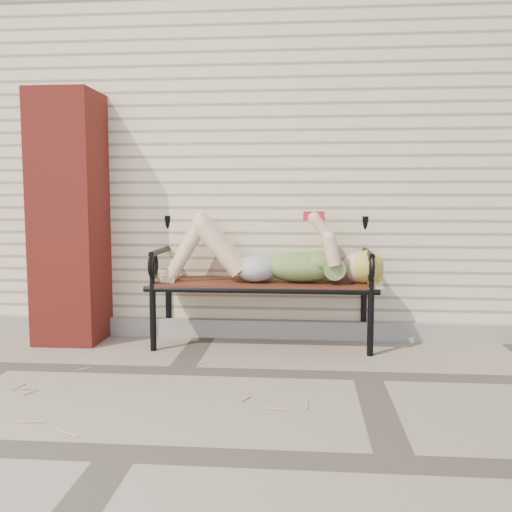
{
  "coord_description": "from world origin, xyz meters",
  "views": [
    {
      "loc": [
        -0.41,
        -3.69,
        1.16
      ],
      "look_at": [
        -0.79,
        0.65,
        0.72
      ],
      "focal_mm": 40.0,
      "sensor_mm": 36.0,
      "label": 1
    }
  ],
  "objects": [
    {
      "name": "foundation_strip",
      "position": [
        0.0,
        0.97,
        0.07
      ],
      "size": [
        8.0,
        0.1,
        0.15
      ],
      "primitive_type": "cube",
      "color": "gray",
      "rests_on": "ground"
    },
    {
      "name": "house_wall",
      "position": [
        0.0,
        3.0,
        1.5
      ],
      "size": [
        8.0,
        4.0,
        3.0
      ],
      "primitive_type": "cube",
      "color": "beige",
      "rests_on": "ground"
    },
    {
      "name": "garden_bench",
      "position": [
        -0.74,
        0.86,
        0.67
      ],
      "size": [
        1.86,
        0.74,
        1.2
      ],
      "color": "black",
      "rests_on": "ground"
    },
    {
      "name": "ground",
      "position": [
        0.0,
        0.0,
        0.0
      ],
      "size": [
        80.0,
        80.0,
        0.0
      ],
      "primitive_type": "plane",
      "color": "gray",
      "rests_on": "ground"
    },
    {
      "name": "straw_scatter",
      "position": [
        -2.14,
        -0.37,
        0.01
      ],
      "size": [
        2.29,
        1.7,
        0.01
      ],
      "color": "tan",
      "rests_on": "ground"
    },
    {
      "name": "house_roof",
      "position": [
        0.0,
        3.0,
        3.15
      ],
      "size": [
        8.3,
        4.3,
        0.3
      ],
      "primitive_type": "cube",
      "color": "#473733",
      "rests_on": "house_wall"
    },
    {
      "name": "brick_pillar",
      "position": [
        -2.3,
        0.75,
        1.0
      ],
      "size": [
        0.5,
        0.5,
        2.0
      ],
      "primitive_type": "cube",
      "color": "maroon",
      "rests_on": "ground"
    },
    {
      "name": "reading_woman",
      "position": [
        -0.73,
        0.71,
        0.71
      ],
      "size": [
        1.75,
        0.4,
        0.55
      ],
      "color": "#0B474E",
      "rests_on": "ground"
    }
  ]
}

